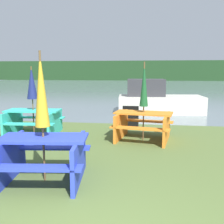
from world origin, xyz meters
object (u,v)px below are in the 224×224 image
signboard (131,117)px  umbrella_navy (32,83)px  picnic_table_blue (44,155)px  umbrella_darkgreen (144,85)px  boat (157,100)px  picnic_table_teal (34,120)px  picnic_table_orange (143,123)px  umbrella_gold (41,90)px

signboard → umbrella_navy: bearing=-154.9°
picnic_table_blue → umbrella_darkgreen: bearing=61.1°
boat → signboard: bearing=-111.0°
picnic_table_teal → picnic_table_orange: bearing=-3.8°
umbrella_darkgreen → signboard: (-0.47, 1.59, -1.18)m
umbrella_gold → picnic_table_blue: bearing=0.0°
picnic_table_orange → signboard: 1.66m
picnic_table_orange → umbrella_gold: 3.67m
umbrella_navy → umbrella_gold: bearing=-62.8°
umbrella_navy → umbrella_darkgreen: size_ratio=0.95×
picnic_table_blue → umbrella_navy: size_ratio=0.80×
picnic_table_blue → signboard: 4.80m
picnic_table_blue → picnic_table_orange: size_ratio=0.94×
picnic_table_blue → signboard: bearing=75.3°
picnic_table_blue → boat: boat is taller
umbrella_gold → boat: bearing=74.6°
picnic_table_teal → signboard: bearing=25.1°
signboard → picnic_table_blue: bearing=-104.7°
picnic_table_blue → picnic_table_orange: picnic_table_blue is taller
umbrella_navy → signboard: (2.90, 1.36, -1.20)m
picnic_table_teal → umbrella_darkgreen: (3.37, -0.22, 1.10)m
boat → umbrella_navy: bearing=-134.0°
picnic_table_orange → picnic_table_teal: picnic_table_orange is taller
umbrella_navy → signboard: bearing=25.1°
umbrella_navy → signboard: umbrella_navy is taller
umbrella_gold → signboard: size_ratio=3.04×
umbrella_gold → boat: size_ratio=0.57×
umbrella_darkgreen → picnic_table_blue: bearing=-118.9°
picnic_table_blue → umbrella_gold: bearing=0.0°
boat → picnic_table_teal: bearing=-134.0°
picnic_table_teal → boat: size_ratio=0.43×
umbrella_gold → signboard: 4.96m
picnic_table_teal → umbrella_gold: bearing=-62.8°
picnic_table_blue → picnic_table_orange: (1.69, 3.06, 0.00)m
umbrella_gold → signboard: bearing=75.3°
picnic_table_orange → umbrella_darkgreen: (0.00, 0.00, 1.09)m
picnic_table_teal → umbrella_darkgreen: bearing=-3.8°
picnic_table_blue → picnic_table_teal: picnic_table_blue is taller
picnic_table_blue → picnic_table_orange: bearing=61.1°
picnic_table_orange → umbrella_gold: (-1.69, -3.06, 1.14)m
umbrella_navy → signboard: 3.42m
picnic_table_blue → boat: size_ratio=0.42×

